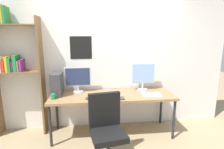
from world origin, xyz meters
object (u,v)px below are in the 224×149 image
Objects in this scene: office_chair at (107,137)px; monitor_left at (78,78)px; desk at (112,97)px; computer_mouse at (87,98)px; coffee_mug at (53,96)px; pc_tower at (57,84)px; monitor_right at (143,75)px; keyboard_main at (114,99)px; laptop_closed at (152,95)px; bookshelf at (12,60)px.

office_chair is 2.13× the size of monitor_left.
computer_mouse is at bearing -158.63° from desk.
coffee_mug is (-0.98, -0.12, 0.10)m from desk.
monitor_right is at bearing 4.15° from pc_tower.
keyboard_main is 1.07× the size of laptop_closed.
monitor_right is at bearing -0.44° from bookshelf.
office_chair is 3.09× the size of laptop_closed.
monitor_right reaches higher than monitor_left.
coffee_mug is (-1.65, 0.00, 0.03)m from laptop_closed.
pc_tower is 1.21× the size of laptop_closed.
keyboard_main is at bearing -164.09° from laptop_closed.
bookshelf is at bearing 164.77° from keyboard_main.
bookshelf is 1.14m from monitor_left.
desk is 0.99m from coffee_mug.
computer_mouse is 0.55m from coffee_mug.
bookshelf is at bearing 172.25° from desk.
office_chair is at bearing -65.96° from computer_mouse.
office_chair is 2.56× the size of pc_tower.
office_chair is (-0.16, -0.78, -0.29)m from desk.
monitor_right is at bearing 52.47° from office_chair.
bookshelf is at bearing 170.04° from pc_tower.
coffee_mug is (-0.38, -0.33, -0.21)m from monitor_left.
monitor_right is 0.44m from laptop_closed.
desk is at bearing 176.40° from laptop_closed.
desk is 0.24m from keyboard_main.
computer_mouse is at bearing -159.72° from monitor_right.
monitor_left reaches higher than pc_tower.
laptop_closed is at bearing -7.72° from pc_tower.
pc_tower is (0.74, -0.13, -0.41)m from bookshelf.
desk is at bearing 78.26° from office_chair.
laptop_closed is (0.83, 0.66, 0.35)m from office_chair.
laptop_closed is at bearing -14.64° from monitor_left.
laptop_closed reaches higher than keyboard_main.
computer_mouse reaches higher than laptop_closed.
keyboard_main is (0.95, -0.33, -0.18)m from pc_tower.
bookshelf is at bearing 162.33° from computer_mouse.
keyboard_main is (1.69, -0.46, -0.59)m from bookshelf.
bookshelf reaches higher than monitor_right.
coffee_mug is at bearing 173.51° from keyboard_main.
monitor_right is at bearing 108.29° from laptop_closed.
desk is 20.18× the size of coffee_mug.
desk is at bearing -7.75° from bookshelf.
office_chair is at bearing -33.47° from bookshelf.
monitor_right reaches higher than computer_mouse.
monitor_left is 4.38× the size of coffee_mug.
pc_tower is at bearing 131.83° from office_chair.
desk is 0.99m from pc_tower.
office_chair is 1.12m from coffee_mug.
office_chair is 0.76m from computer_mouse.
coffee_mug is at bearing -168.14° from monitor_right.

